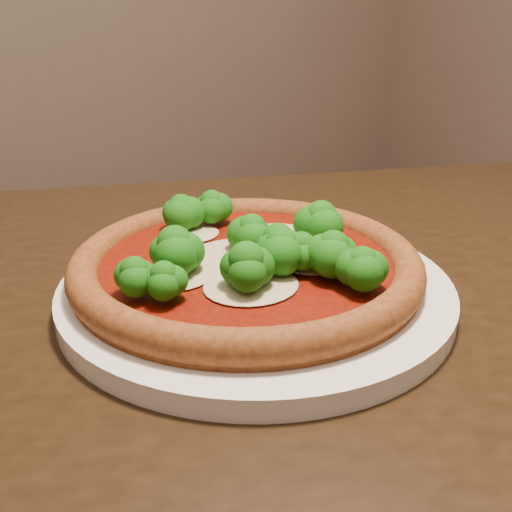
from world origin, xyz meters
TOP-DOWN VIEW (x-y plane):
  - dining_table at (0.19, 0.06)m, footprint 1.50×1.20m
  - plate at (0.11, 0.11)m, footprint 0.34×0.34m
  - pizza at (0.11, 0.12)m, footprint 0.31×0.31m

SIDE VIEW (x-z plane):
  - dining_table at x=0.19m, z-range 0.28..1.03m
  - plate at x=0.11m, z-range 0.75..0.77m
  - pizza at x=0.11m, z-range 0.75..0.82m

